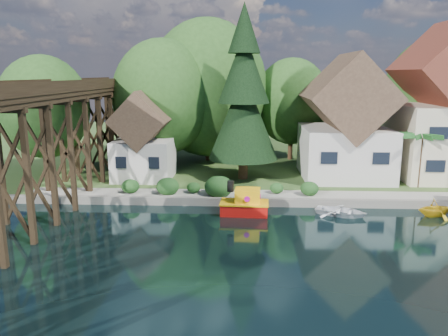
{
  "coord_description": "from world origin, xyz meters",
  "views": [
    {
      "loc": [
        -2.1,
        -23.47,
        9.78
      ],
      "look_at": [
        -3.45,
        6.0,
        3.35
      ],
      "focal_mm": 35.0,
      "sensor_mm": 36.0,
      "label": 1
    }
  ],
  "objects_px": {
    "palm_tree": "(422,137)",
    "boat_yellow": "(436,207)",
    "conifer": "(244,97)",
    "boat_white_a": "(341,210)",
    "house_center": "(447,112)",
    "shed": "(144,142)",
    "tugboat": "(245,204)",
    "trestle_bridge": "(38,140)",
    "house_left": "(345,126)"
  },
  "relations": [
    {
      "from": "shed",
      "to": "boat_white_a",
      "type": "relative_size",
      "value": 2.23
    },
    {
      "from": "tugboat",
      "to": "boat_yellow",
      "type": "xyz_separation_m",
      "value": [
        13.24,
        0.13,
        -0.05
      ]
    },
    {
      "from": "palm_tree",
      "to": "house_center",
      "type": "bearing_deg",
      "value": 48.32
    },
    {
      "from": "house_left",
      "to": "house_center",
      "type": "xyz_separation_m",
      "value": [
        9.0,
        0.5,
        1.28
      ]
    },
    {
      "from": "tugboat",
      "to": "palm_tree",
      "type": "bearing_deg",
      "value": 23.91
    },
    {
      "from": "boat_yellow",
      "to": "shed",
      "type": "bearing_deg",
      "value": 55.63
    },
    {
      "from": "house_left",
      "to": "house_center",
      "type": "relative_size",
      "value": 0.79
    },
    {
      "from": "conifer",
      "to": "boat_yellow",
      "type": "relative_size",
      "value": 5.8
    },
    {
      "from": "palm_tree",
      "to": "boat_yellow",
      "type": "relative_size",
      "value": 1.83
    },
    {
      "from": "trestle_bridge",
      "to": "tugboat",
      "type": "height_order",
      "value": "trestle_bridge"
    },
    {
      "from": "trestle_bridge",
      "to": "palm_tree",
      "type": "bearing_deg",
      "value": 14.37
    },
    {
      "from": "palm_tree",
      "to": "boat_yellow",
      "type": "height_order",
      "value": "palm_tree"
    },
    {
      "from": "shed",
      "to": "boat_yellow",
      "type": "height_order",
      "value": "shed"
    },
    {
      "from": "boat_white_a",
      "to": "conifer",
      "type": "bearing_deg",
      "value": 60.94
    },
    {
      "from": "tugboat",
      "to": "shed",
      "type": "bearing_deg",
      "value": 136.99
    },
    {
      "from": "trestle_bridge",
      "to": "conifer",
      "type": "bearing_deg",
      "value": 34.53
    },
    {
      "from": "house_left",
      "to": "boat_white_a",
      "type": "distance_m",
      "value": 11.19
    },
    {
      "from": "house_left",
      "to": "palm_tree",
      "type": "relative_size",
      "value": 2.31
    },
    {
      "from": "house_left",
      "to": "tugboat",
      "type": "bearing_deg",
      "value": -132.12
    },
    {
      "from": "palm_tree",
      "to": "boat_white_a",
      "type": "height_order",
      "value": "palm_tree"
    },
    {
      "from": "house_center",
      "to": "conifer",
      "type": "distance_m",
      "value": 18.29
    },
    {
      "from": "conifer",
      "to": "palm_tree",
      "type": "bearing_deg",
      "value": -8.83
    },
    {
      "from": "boat_white_a",
      "to": "boat_yellow",
      "type": "height_order",
      "value": "boat_yellow"
    },
    {
      "from": "palm_tree",
      "to": "boat_white_a",
      "type": "relative_size",
      "value": 1.36
    },
    {
      "from": "house_center",
      "to": "trestle_bridge",
      "type": "bearing_deg",
      "value": -160.51
    },
    {
      "from": "trestle_bridge",
      "to": "boat_yellow",
      "type": "xyz_separation_m",
      "value": [
        27.27,
        1.03,
        -4.66
      ]
    },
    {
      "from": "palm_tree",
      "to": "boat_yellow",
      "type": "xyz_separation_m",
      "value": [
        -1.12,
        -6.24,
        -3.98
      ]
    },
    {
      "from": "shed",
      "to": "palm_tree",
      "type": "xyz_separation_m",
      "value": [
        23.39,
        -2.05,
        0.84
      ]
    },
    {
      "from": "conifer",
      "to": "palm_tree",
      "type": "xyz_separation_m",
      "value": [
        14.54,
        -2.26,
        -3.1
      ]
    },
    {
      "from": "trestle_bridge",
      "to": "boat_yellow",
      "type": "bearing_deg",
      "value": 2.17
    },
    {
      "from": "house_left",
      "to": "conifer",
      "type": "height_order",
      "value": "conifer"
    },
    {
      "from": "house_center",
      "to": "shed",
      "type": "xyz_separation_m",
      "value": [
        -27.0,
        -2.0,
        -2.59
      ]
    },
    {
      "from": "house_center",
      "to": "boat_yellow",
      "type": "relative_size",
      "value": 5.34
    },
    {
      "from": "boat_white_a",
      "to": "boat_yellow",
      "type": "xyz_separation_m",
      "value": [
        6.5,
        0.08,
        0.32
      ]
    },
    {
      "from": "house_center",
      "to": "shed",
      "type": "distance_m",
      "value": 27.2
    },
    {
      "from": "house_left",
      "to": "boat_yellow",
      "type": "distance_m",
      "value": 11.58
    },
    {
      "from": "palm_tree",
      "to": "boat_white_a",
      "type": "xyz_separation_m",
      "value": [
        -7.62,
        -6.32,
        -4.3
      ]
    },
    {
      "from": "palm_tree",
      "to": "shed",
      "type": "bearing_deg",
      "value": 174.98
    },
    {
      "from": "house_left",
      "to": "boat_yellow",
      "type": "xyz_separation_m",
      "value": [
        4.27,
        -9.8,
        -4.45
      ]
    },
    {
      "from": "boat_yellow",
      "to": "trestle_bridge",
      "type": "bearing_deg",
      "value": 78.23
    },
    {
      "from": "palm_tree",
      "to": "tugboat",
      "type": "relative_size",
      "value": 1.37
    },
    {
      "from": "conifer",
      "to": "boat_white_a",
      "type": "height_order",
      "value": "conifer"
    },
    {
      "from": "house_center",
      "to": "conifer",
      "type": "bearing_deg",
      "value": -174.35
    },
    {
      "from": "trestle_bridge",
      "to": "conifer",
      "type": "distance_m",
      "value": 16.99
    },
    {
      "from": "conifer",
      "to": "boat_yellow",
      "type": "xyz_separation_m",
      "value": [
        13.42,
        -8.5,
        -7.08
      ]
    },
    {
      "from": "house_left",
      "to": "boat_yellow",
      "type": "relative_size",
      "value": 4.24
    },
    {
      "from": "shed",
      "to": "house_left",
      "type": "bearing_deg",
      "value": 4.77
    },
    {
      "from": "conifer",
      "to": "house_center",
      "type": "bearing_deg",
      "value": 5.65
    },
    {
      "from": "shed",
      "to": "conifer",
      "type": "bearing_deg",
      "value": 1.32
    },
    {
      "from": "shed",
      "to": "tugboat",
      "type": "xyz_separation_m",
      "value": [
        9.03,
        -8.42,
        -3.09
      ]
    }
  ]
}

